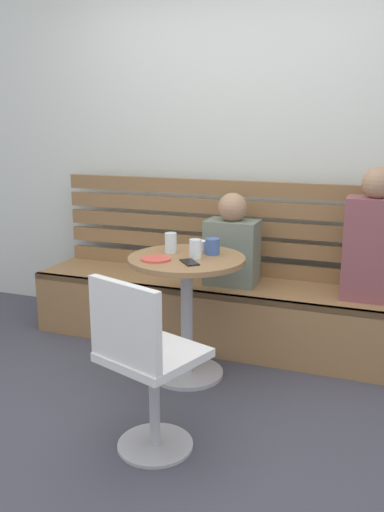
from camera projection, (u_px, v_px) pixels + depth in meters
The scene contains 14 objects.
ground at pixel (152, 434), 2.65m from camera, with size 8.00×8.00×0.00m, color #42424C.
back_wall at pixel (246, 128), 3.79m from camera, with size 5.20×0.10×2.90m, color silver.
booth_bench at pixel (225, 313), 3.68m from camera, with size 2.70×0.52×0.44m.
booth_backrest at pixel (236, 227), 3.77m from camera, with size 2.65×0.04×0.66m.
cafe_table at pixel (187, 293), 3.16m from camera, with size 0.68×0.68×0.74m.
white_chair at pixel (144, 360), 2.40m from camera, with size 0.51×0.51×0.85m.
person_adult at pixel (374, 241), 3.22m from camera, with size 0.34×0.22×0.80m.
person_child_left at pixel (232, 245), 3.55m from camera, with size 0.34×0.22×0.61m.
cup_water_clear at pixel (195, 249), 3.06m from camera, with size 0.07×0.07×0.11m, color white.
cup_ceramic_white at pixel (199, 246), 3.20m from camera, with size 0.08×0.08×0.07m, color white.
cup_mug_blue at pixel (213, 247), 3.15m from camera, with size 0.08×0.08×0.10m, color #3D5B9E.
cup_glass_tall at pixel (171, 243), 3.18m from camera, with size 0.07×0.07×0.12m, color silver.
plate_small at pixel (156, 259), 3.03m from camera, with size 0.17×0.17×0.01m, color #DB4C42.
phone_on_table at pixel (190, 262), 2.97m from camera, with size 0.07×0.14×0.01m, color black.
Camera 1 is at (1.02, -2.13, 1.50)m, focal length 37.77 mm.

